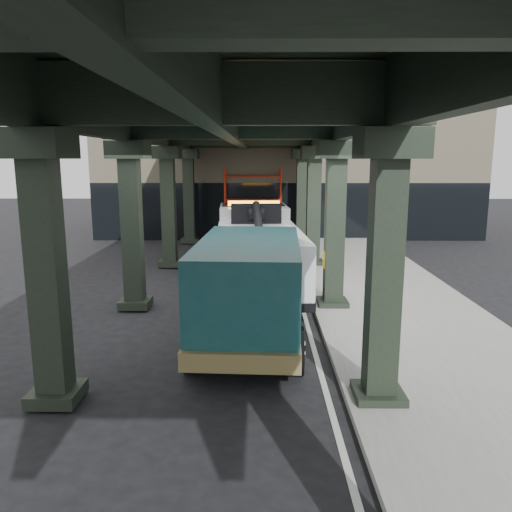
{
  "coord_description": "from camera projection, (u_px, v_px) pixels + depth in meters",
  "views": [
    {
      "loc": [
        0.4,
        -12.62,
        4.5
      ],
      "look_at": [
        0.28,
        1.72,
        1.7
      ],
      "focal_mm": 35.0,
      "sensor_mm": 36.0,
      "label": 1
    }
  ],
  "objects": [
    {
      "name": "towed_van",
      "position": [
        250.0,
        286.0,
        12.41
      ],
      "size": [
        2.84,
        6.52,
        2.6
      ],
      "rotation": [
        0.0,
        0.0,
        -0.05
      ],
      "color": "#134246",
      "rests_on": "ground"
    },
    {
      "name": "lane_stripe",
      "position": [
        303.0,
        309.0,
        15.2
      ],
      "size": [
        0.12,
        38.0,
        0.01
      ],
      "primitive_type": "cube",
      "color": "silver",
      "rests_on": "ground"
    },
    {
      "name": "sidewalk",
      "position": [
        395.0,
        307.0,
        15.16
      ],
      "size": [
        5.0,
        40.0,
        0.15
      ],
      "primitive_type": "cube",
      "color": "gray",
      "rests_on": "ground"
    },
    {
      "name": "tow_truck",
      "position": [
        256.0,
        246.0,
        17.54
      ],
      "size": [
        3.2,
        9.46,
        3.06
      ],
      "rotation": [
        0.0,
        0.0,
        0.06
      ],
      "color": "black",
      "rests_on": "ground"
    },
    {
      "name": "viaduct",
      "position": [
        232.0,
        124.0,
        14.17
      ],
      "size": [
        7.4,
        32.0,
        6.4
      ],
      "color": "black",
      "rests_on": "ground"
    },
    {
      "name": "ground",
      "position": [
        245.0,
        331.0,
        13.25
      ],
      "size": [
        90.0,
        90.0,
        0.0
      ],
      "primitive_type": "plane",
      "color": "black",
      "rests_on": "ground"
    },
    {
      "name": "scaffolding",
      "position": [
        253.0,
        203.0,
        27.22
      ],
      "size": [
        3.08,
        0.88,
        4.0
      ],
      "color": "red",
      "rests_on": "ground"
    },
    {
      "name": "building",
      "position": [
        285.0,
        167.0,
        32.1
      ],
      "size": [
        22.0,
        10.0,
        8.0
      ],
      "primitive_type": "cube",
      "color": "#C6B793",
      "rests_on": "ground"
    }
  ]
}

